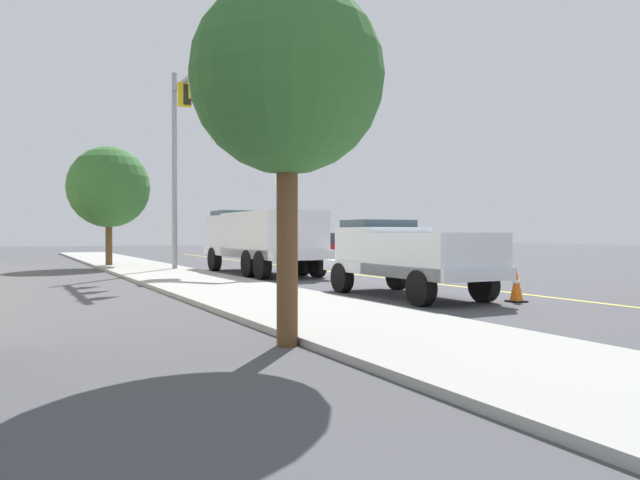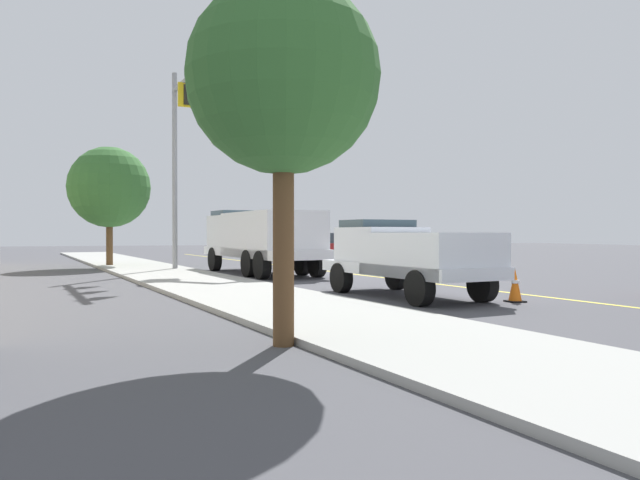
% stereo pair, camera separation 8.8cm
% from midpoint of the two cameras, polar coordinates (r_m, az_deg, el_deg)
% --- Properties ---
extents(ground, '(120.00, 120.00, 0.00)m').
position_cam_midpoint_polar(ground, '(26.46, 1.35, -3.00)').
color(ground, '#47474C').
extents(sidewalk_far_side, '(59.98, 11.04, 0.12)m').
position_cam_midpoint_polar(sidewalk_far_side, '(23.90, -13.55, -3.27)').
color(sidewalk_far_side, '#9E9E99').
rests_on(sidewalk_far_side, ground).
extents(lane_centre_stripe, '(49.63, 6.38, 0.01)m').
position_cam_midpoint_polar(lane_centre_stripe, '(26.46, 1.35, -2.99)').
color(lane_centre_stripe, yellow).
rests_on(lane_centre_stripe, ground).
extents(utility_bucket_truck, '(8.45, 3.67, 6.74)m').
position_cam_midpoint_polar(utility_bucket_truck, '(25.50, -5.72, 0.46)').
color(utility_bucket_truck, white).
rests_on(utility_bucket_truck, ground).
extents(service_pickup_truck, '(5.82, 2.78, 2.06)m').
position_cam_midpoint_polar(service_pickup_truck, '(16.28, 8.09, -1.36)').
color(service_pickup_truck, white).
rests_on(service_pickup_truck, ground).
extents(passing_minivan, '(5.00, 2.48, 1.69)m').
position_cam_midpoint_polar(passing_minivan, '(34.40, 0.00, -0.53)').
color(passing_minivan, maroon).
rests_on(passing_minivan, ground).
extents(traffic_cone_leading, '(0.40, 0.40, 0.81)m').
position_cam_midpoint_polar(traffic_cone_leading, '(15.73, 17.67, -4.08)').
color(traffic_cone_leading, black).
rests_on(traffic_cone_leading, ground).
extents(traffic_cone_mid_front, '(0.40, 0.40, 0.88)m').
position_cam_midpoint_polar(traffic_cone_mid_front, '(30.34, -5.37, -1.72)').
color(traffic_cone_mid_front, black).
rests_on(traffic_cone_mid_front, ground).
extents(traffic_signal_mast, '(6.06, 1.03, 8.76)m').
position_cam_midpoint_polar(traffic_signal_mast, '(26.47, -12.50, 10.36)').
color(traffic_signal_mast, gray).
rests_on(traffic_signal_mast, ground).
extents(street_tree_left, '(2.91, 2.91, 5.48)m').
position_cam_midpoint_polar(street_tree_left, '(9.45, -3.36, 14.74)').
color(street_tree_left, brown).
rests_on(street_tree_left, ground).
extents(street_tree_right, '(3.96, 3.96, 5.92)m').
position_cam_midpoint_polar(street_tree_right, '(31.80, -19.15, 4.66)').
color(street_tree_right, brown).
rests_on(street_tree_right, ground).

